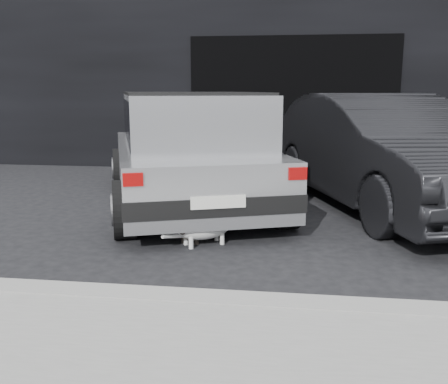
# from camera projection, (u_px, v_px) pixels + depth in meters

# --- Properties ---
(ground) EXTENTS (80.00, 80.00, 0.00)m
(ground) POSITION_uv_depth(u_px,v_px,m) (209.00, 219.00, 6.23)
(ground) COLOR black
(ground) RESTS_ON ground
(building_facade) EXTENTS (34.00, 4.00, 5.00)m
(building_facade) POSITION_uv_depth(u_px,v_px,m) (294.00, 49.00, 11.42)
(building_facade) COLOR black
(building_facade) RESTS_ON ground
(garage_opening) EXTENTS (4.00, 0.10, 2.60)m
(garage_opening) POSITION_uv_depth(u_px,v_px,m) (293.00, 105.00, 9.71)
(garage_opening) COLOR black
(garage_opening) RESTS_ON ground
(curb) EXTENTS (18.00, 0.25, 0.12)m
(curb) POSITION_uv_depth(u_px,v_px,m) (288.00, 308.00, 3.56)
(curb) COLOR gray
(curb) RESTS_ON ground
(silver_hatchback) EXTENTS (3.21, 4.61, 1.56)m
(silver_hatchback) POSITION_uv_depth(u_px,v_px,m) (189.00, 145.00, 6.79)
(silver_hatchback) COLOR #ACAEB1
(silver_hatchback) RESTS_ON ground
(second_car) EXTENTS (3.08, 4.95, 1.54)m
(second_car) POSITION_uv_depth(u_px,v_px,m) (382.00, 151.00, 6.72)
(second_car) COLOR black
(second_car) RESTS_ON ground
(cat_siamese) EXTENTS (0.40, 0.88, 0.30)m
(cat_siamese) POSITION_uv_depth(u_px,v_px,m) (194.00, 228.00, 5.32)
(cat_siamese) COLOR beige
(cat_siamese) RESTS_ON ground
(cat_white) EXTENTS (0.75, 0.60, 0.41)m
(cat_white) POSITION_uv_depth(u_px,v_px,m) (208.00, 226.00, 5.19)
(cat_white) COLOR silver
(cat_white) RESTS_ON ground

